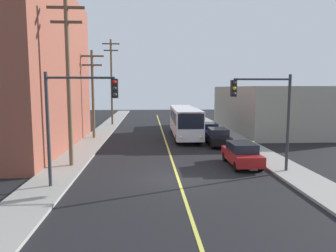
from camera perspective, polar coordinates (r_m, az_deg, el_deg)
ground_plane at (r=18.87m, az=1.85°, el=-9.54°), size 120.00×120.00×0.00m
sidewalk_left at (r=29.04m, az=-14.52°, el=-3.78°), size 2.50×90.00×0.15m
sidewalk_right at (r=29.89m, az=13.98°, el=-3.47°), size 2.50×90.00×0.15m
lane_stripe_center at (r=33.49m, az=-0.58°, el=-2.28°), size 0.16×60.00×0.01m
building_left_brick at (r=30.48m, az=-26.63°, el=8.93°), size 10.00×18.58×13.62m
building_right_warehouse at (r=42.33m, az=18.98°, el=3.00°), size 12.00×18.81×5.51m
city_bus at (r=34.38m, az=2.99°, el=0.99°), size 2.78×12.20×3.20m
parked_car_red at (r=22.38m, az=13.11°, el=-4.88°), size 1.82×4.40×1.62m
parked_car_black at (r=29.65m, az=8.98°, el=-1.93°), size 1.97×4.47×1.62m
parked_car_blue at (r=34.14m, az=7.26°, el=-0.74°), size 1.87×4.42×1.62m
utility_pole_near at (r=21.92m, az=-17.49°, el=8.57°), size 2.40×0.28×10.87m
utility_pole_mid at (r=33.79m, az=-13.38°, el=6.34°), size 2.40×0.28×9.00m
utility_pole_far at (r=45.83m, az=-10.12°, el=8.37°), size 2.40×0.28×11.89m
traffic_signal_left_corner at (r=17.14m, az=-16.00°, el=3.18°), size 3.75×0.48×6.00m
traffic_signal_right_corner at (r=20.35m, az=17.00°, el=3.68°), size 3.75×0.48×6.00m
fire_hydrant at (r=27.11m, az=14.96°, el=-3.45°), size 0.44×0.26×0.84m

